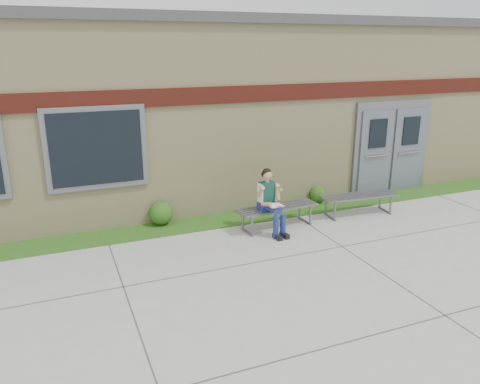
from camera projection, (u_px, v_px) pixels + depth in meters
name	position (u px, v px, depth m)	size (l,w,h in m)	color
ground	(309.00, 267.00, 7.87)	(80.00, 80.00, 0.00)	#9E9E99
grass_strip	(248.00, 217.00, 10.16)	(16.00, 0.80, 0.02)	#1D5015
school_building	(199.00, 103.00, 12.53)	(16.20, 6.22, 4.20)	beige
bench_left	(277.00, 211.00, 9.51)	(1.76, 0.63, 0.45)	slate
bench_right	(359.00, 199.00, 10.23)	(1.76, 0.61, 0.45)	slate
girl	(270.00, 200.00, 9.15)	(0.48, 0.78, 1.29)	navy
shrub_mid	(161.00, 213.00, 9.64)	(0.50, 0.50, 0.50)	#1D5015
shrub_east	(318.00, 194.00, 11.01)	(0.39, 0.39, 0.39)	#1D5015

